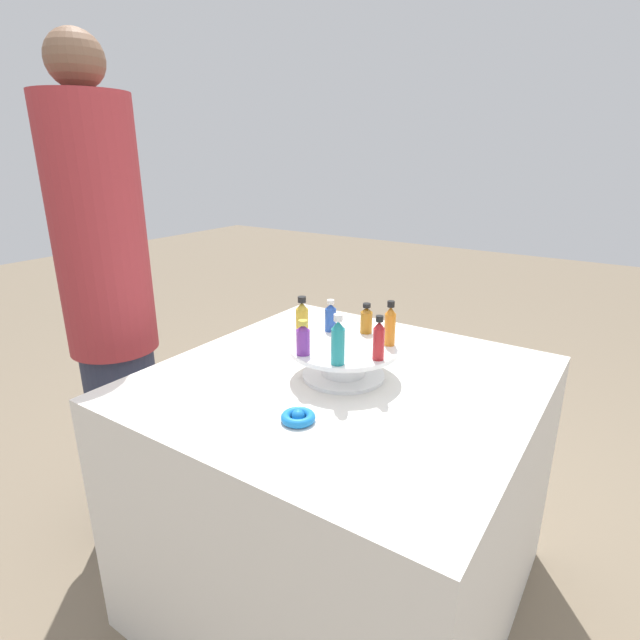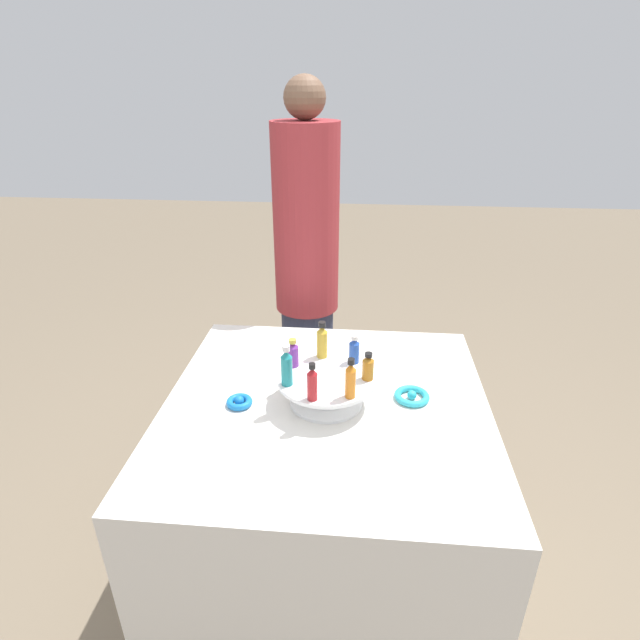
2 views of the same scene
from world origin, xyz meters
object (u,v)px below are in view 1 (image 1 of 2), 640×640
bottle_amber (367,320)px  bottle_orange (390,325)px  display_stand (344,358)px  bottle_red (379,340)px  bottle_blue (331,317)px  bottle_purple (303,339)px  bottle_gold (302,320)px  ribbon_bow_blue (298,417)px  ribbon_bow_teal (376,341)px  person_figure (110,308)px  bottle_teal (338,341)px

bottle_amber → bottle_orange: bearing=62.7°
display_stand → bottle_amber: bottle_amber is taller
bottle_red → bottle_blue: (-0.11, -0.21, -0.01)m
bottle_blue → bottle_purple: bearing=11.2°
bottle_orange → bottle_purple: bearing=-40.2°
bottle_orange → bottle_purple: (0.18, -0.15, -0.01)m
bottle_amber → bottle_gold: 0.19m
bottle_red → bottle_purple: bottle_red is taller
display_stand → bottle_gold: size_ratio=2.41×
bottle_red → bottle_blue: 0.24m
bottle_gold → ribbon_bow_blue: 0.32m
bottle_gold → ribbon_bow_blue: (0.24, 0.16, -0.14)m
bottle_red → bottle_amber: size_ratio=1.31×
ribbon_bow_blue → bottle_orange: bearing=170.1°
ribbon_bow_teal → ribbon_bow_blue: bearing=8.4°
bottle_purple → ribbon_bow_blue: bearing=31.7°
display_stand → bottle_red: size_ratio=2.60×
bottle_blue → ribbon_bow_blue: bearing=21.2°
bottle_blue → display_stand: bearing=49.8°
display_stand → bottle_orange: 0.15m
bottle_amber → ribbon_bow_blue: bearing=5.2°
bottle_orange → ribbon_bow_blue: (0.34, -0.06, -0.14)m
display_stand → bottle_purple: bearing=-27.3°
person_figure → ribbon_bow_blue: bearing=-18.0°
display_stand → ribbon_bow_teal: 0.27m
person_figure → bottle_blue: bearing=7.2°
bottle_purple → bottle_orange: bearing=139.8°
bottle_red → bottle_purple: bearing=-65.9°
display_stand → bottle_orange: size_ratio=2.42×
bottle_blue → bottle_purple: 0.19m
bottle_orange → bottle_blue: size_ratio=1.31×
bottle_red → ribbon_bow_blue: size_ratio=1.44×
bottle_blue → bottle_gold: size_ratio=0.76×
bottle_blue → person_figure: person_figure is taller
bottle_teal → display_stand: bearing=-155.9°
bottle_blue → bottle_purple: size_ratio=1.02×
bottle_red → ribbon_bow_teal: (-0.29, -0.16, -0.13)m
bottle_red → ribbon_bow_blue: bottle_red is taller
ribbon_bow_blue → person_figure: (-0.11, -0.85, 0.08)m
display_stand → ribbon_bow_blue: size_ratio=3.73×
ribbon_bow_blue → person_figure: size_ratio=0.05×
person_figure → bottle_purple: bearing=-7.4°
bottle_amber → bottle_gold: size_ratio=0.71×
bottle_teal → bottle_red: (-0.08, 0.07, -0.01)m
bottle_purple → person_figure: size_ratio=0.06×
bottle_red → bottle_orange: size_ratio=0.93×
bottle_teal → bottle_orange: size_ratio=1.04×
bottle_amber → bottle_gold: bearing=-40.2°
bottle_teal → person_figure: (0.04, -0.86, -0.05)m
ribbon_bow_teal → person_figure: person_figure is taller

